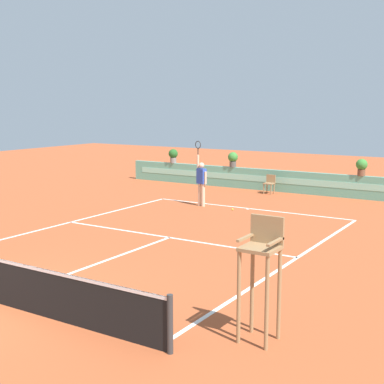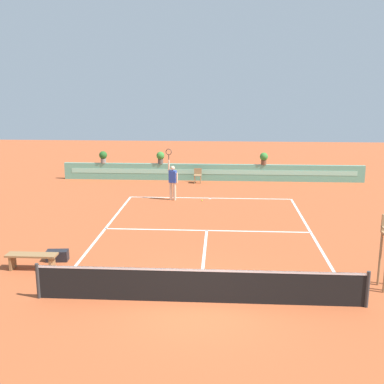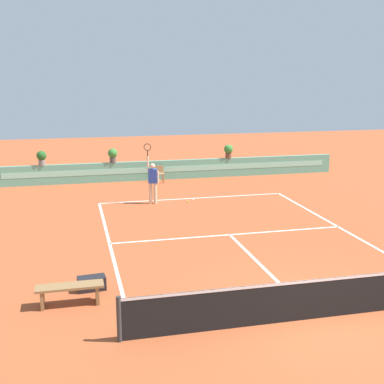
% 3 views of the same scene
% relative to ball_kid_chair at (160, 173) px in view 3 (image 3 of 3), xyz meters
% --- Properties ---
extents(ground_plane, '(60.00, 60.00, 0.00)m').
position_rel_ball_kid_chair_xyz_m(ground_plane, '(0.83, -9.66, -0.48)').
color(ground_plane, '#A84C28').
extents(court_lines, '(8.32, 11.94, 0.01)m').
position_rel_ball_kid_chair_xyz_m(court_lines, '(0.83, -8.94, -0.47)').
color(court_lines, white).
rests_on(court_lines, ground).
extents(net, '(8.92, 0.10, 1.00)m').
position_rel_ball_kid_chair_xyz_m(net, '(0.83, -15.66, 0.03)').
color(net, '#333333').
rests_on(net, ground).
extents(back_wall_barrier, '(18.00, 0.21, 1.00)m').
position_rel_ball_kid_chair_xyz_m(back_wall_barrier, '(0.83, 0.73, 0.02)').
color(back_wall_barrier, '#60A88E').
rests_on(back_wall_barrier, ground).
extents(ball_kid_chair, '(0.44, 0.44, 0.85)m').
position_rel_ball_kid_chair_xyz_m(ball_kid_chair, '(0.00, 0.00, 0.00)').
color(ball_kid_chair, '#99754C').
rests_on(ball_kid_chair, ground).
extents(bench_courtside, '(1.60, 0.44, 0.51)m').
position_rel_ball_kid_chair_xyz_m(bench_courtside, '(-4.56, -13.65, -0.10)').
color(bench_courtside, olive).
rests_on(bench_courtside, ground).
extents(gear_bag, '(0.73, 0.43, 0.36)m').
position_rel_ball_kid_chair_xyz_m(gear_bag, '(-4.02, -12.87, -0.30)').
color(gear_bag, black).
rests_on(gear_bag, ground).
extents(tennis_player, '(0.61, 0.30, 2.58)m').
position_rel_ball_kid_chair_xyz_m(tennis_player, '(-1.04, -4.28, 0.57)').
color(tennis_player, beige).
rests_on(tennis_player, ground).
extents(tennis_ball_near_baseline, '(0.07, 0.07, 0.07)m').
position_rel_ball_kid_chair_xyz_m(tennis_ball_near_baseline, '(0.44, -4.42, -0.44)').
color(tennis_ball_near_baseline, '#CCE033').
rests_on(tennis_ball_near_baseline, ground).
extents(potted_plant_far_left, '(0.48, 0.48, 0.72)m').
position_rel_ball_kid_chair_xyz_m(potted_plant_far_left, '(-5.77, 0.73, 0.93)').
color(potted_plant_far_left, gray).
rests_on(potted_plant_far_left, back_wall_barrier).
extents(potted_plant_left, '(0.48, 0.48, 0.72)m').
position_rel_ball_kid_chair_xyz_m(potted_plant_left, '(-2.28, 0.73, 0.93)').
color(potted_plant_left, '#514C47').
rests_on(potted_plant_left, back_wall_barrier).
extents(potted_plant_right, '(0.48, 0.48, 0.72)m').
position_rel_ball_kid_chair_xyz_m(potted_plant_right, '(3.89, 0.73, 0.93)').
color(potted_plant_right, brown).
rests_on(potted_plant_right, back_wall_barrier).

